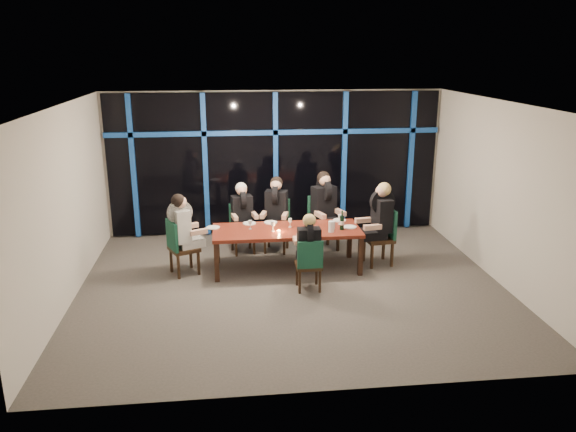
{
  "coord_description": "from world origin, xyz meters",
  "views": [
    {
      "loc": [
        -1.04,
        -8.56,
        3.81
      ],
      "look_at": [
        0.0,
        0.6,
        1.05
      ],
      "focal_mm": 35.0,
      "sensor_mm": 36.0,
      "label": 1
    }
  ],
  "objects_px": {
    "chair_end_left": "(179,245)",
    "diner_far_right": "(325,200)",
    "chair_far_mid": "(277,222)",
    "chair_far_right": "(322,219)",
    "chair_near_mid": "(309,262)",
    "wine_bottle": "(342,222)",
    "diner_far_mid": "(276,204)",
    "diner_far_left": "(242,208)",
    "chair_far_left": "(242,225)",
    "diner_end_left": "(182,222)",
    "water_pitcher": "(331,227)",
    "diner_near_mid": "(309,240)",
    "diner_end_right": "(380,212)",
    "chair_end_right": "(383,233)",
    "dining_table": "(287,233)"
  },
  "relations": [
    {
      "from": "diner_far_mid",
      "to": "water_pitcher",
      "type": "bearing_deg",
      "value": -38.88
    },
    {
      "from": "chair_far_mid",
      "to": "chair_end_right",
      "type": "distance_m",
      "value": 2.09
    },
    {
      "from": "dining_table",
      "to": "chair_end_left",
      "type": "distance_m",
      "value": 1.89
    },
    {
      "from": "chair_end_left",
      "to": "diner_far_right",
      "type": "height_order",
      "value": "diner_far_right"
    },
    {
      "from": "diner_end_right",
      "to": "water_pitcher",
      "type": "bearing_deg",
      "value": -80.1
    },
    {
      "from": "dining_table",
      "to": "diner_end_left",
      "type": "relative_size",
      "value": 2.69
    },
    {
      "from": "chair_far_mid",
      "to": "diner_near_mid",
      "type": "xyz_separation_m",
      "value": [
        0.33,
        -1.95,
        0.29
      ]
    },
    {
      "from": "chair_far_mid",
      "to": "chair_end_right",
      "type": "relative_size",
      "value": 0.96
    },
    {
      "from": "chair_end_right",
      "to": "diner_near_mid",
      "type": "xyz_separation_m",
      "value": [
        -1.52,
        -0.98,
        0.27
      ]
    },
    {
      "from": "diner_end_right",
      "to": "water_pitcher",
      "type": "height_order",
      "value": "diner_end_right"
    },
    {
      "from": "chair_near_mid",
      "to": "wine_bottle",
      "type": "xyz_separation_m",
      "value": [
        0.71,
        0.86,
        0.39
      ]
    },
    {
      "from": "chair_far_left",
      "to": "diner_far_left",
      "type": "distance_m",
      "value": 0.38
    },
    {
      "from": "diner_far_mid",
      "to": "chair_near_mid",
      "type": "bearing_deg",
      "value": -64.21
    },
    {
      "from": "diner_far_right",
      "to": "diner_end_left",
      "type": "relative_size",
      "value": 1.07
    },
    {
      "from": "chair_far_right",
      "to": "wine_bottle",
      "type": "height_order",
      "value": "wine_bottle"
    },
    {
      "from": "dining_table",
      "to": "diner_far_right",
      "type": "relative_size",
      "value": 2.51
    },
    {
      "from": "chair_far_left",
      "to": "diner_far_right",
      "type": "relative_size",
      "value": 0.91
    },
    {
      "from": "chair_end_left",
      "to": "diner_far_mid",
      "type": "bearing_deg",
      "value": -85.3
    },
    {
      "from": "diner_far_mid",
      "to": "diner_end_left",
      "type": "distance_m",
      "value": 1.96
    },
    {
      "from": "chair_near_mid",
      "to": "diner_far_mid",
      "type": "relative_size",
      "value": 0.91
    },
    {
      "from": "chair_far_right",
      "to": "chair_far_left",
      "type": "bearing_deg",
      "value": 160.51
    },
    {
      "from": "diner_far_right",
      "to": "diner_near_mid",
      "type": "relative_size",
      "value": 1.2
    },
    {
      "from": "chair_end_right",
      "to": "diner_near_mid",
      "type": "distance_m",
      "value": 1.83
    },
    {
      "from": "diner_end_right",
      "to": "wine_bottle",
      "type": "height_order",
      "value": "diner_end_right"
    },
    {
      "from": "chair_end_right",
      "to": "diner_far_right",
      "type": "bearing_deg",
      "value": -140.26
    },
    {
      "from": "chair_end_left",
      "to": "diner_far_left",
      "type": "relative_size",
      "value": 1.08
    },
    {
      "from": "chair_far_mid",
      "to": "chair_far_right",
      "type": "distance_m",
      "value": 0.89
    },
    {
      "from": "diner_far_left",
      "to": "chair_far_left",
      "type": "bearing_deg",
      "value": 90.0
    },
    {
      "from": "dining_table",
      "to": "diner_near_mid",
      "type": "bearing_deg",
      "value": -74.68
    },
    {
      "from": "chair_far_mid",
      "to": "diner_far_mid",
      "type": "height_order",
      "value": "diner_far_mid"
    },
    {
      "from": "chair_far_mid",
      "to": "diner_end_left",
      "type": "distance_m",
      "value": 2.06
    },
    {
      "from": "diner_end_left",
      "to": "diner_far_left",
      "type": "bearing_deg",
      "value": -72.42
    },
    {
      "from": "dining_table",
      "to": "diner_near_mid",
      "type": "distance_m",
      "value": 0.97
    },
    {
      "from": "diner_end_left",
      "to": "diner_end_right",
      "type": "relative_size",
      "value": 0.95
    },
    {
      "from": "diner_end_left",
      "to": "chair_far_right",
      "type": "bearing_deg",
      "value": -93.05
    },
    {
      "from": "wine_bottle",
      "to": "diner_far_left",
      "type": "bearing_deg",
      "value": 147.86
    },
    {
      "from": "diner_far_right",
      "to": "wine_bottle",
      "type": "distance_m",
      "value": 1.08
    },
    {
      "from": "diner_far_left",
      "to": "diner_near_mid",
      "type": "relative_size",
      "value": 1.06
    },
    {
      "from": "water_pitcher",
      "to": "dining_table",
      "type": "bearing_deg",
      "value": 146.3
    },
    {
      "from": "diner_end_left",
      "to": "water_pitcher",
      "type": "xyz_separation_m",
      "value": [
        2.56,
        -0.23,
        -0.1
      ]
    },
    {
      "from": "chair_far_right",
      "to": "diner_end_left",
      "type": "distance_m",
      "value": 2.84
    },
    {
      "from": "diner_far_mid",
      "to": "dining_table",
      "type": "bearing_deg",
      "value": -68.49
    },
    {
      "from": "chair_far_mid",
      "to": "chair_end_left",
      "type": "height_order",
      "value": "chair_far_mid"
    },
    {
      "from": "chair_far_right",
      "to": "chair_far_mid",
      "type": "bearing_deg",
      "value": 159.69
    },
    {
      "from": "chair_far_left",
      "to": "diner_end_right",
      "type": "relative_size",
      "value": 0.92
    },
    {
      "from": "diner_far_mid",
      "to": "diner_near_mid",
      "type": "xyz_separation_m",
      "value": [
        0.35,
        -1.87,
        -0.11
      ]
    },
    {
      "from": "chair_end_left",
      "to": "water_pitcher",
      "type": "relative_size",
      "value": 5.14
    },
    {
      "from": "chair_far_mid",
      "to": "diner_end_right",
      "type": "height_order",
      "value": "diner_end_right"
    },
    {
      "from": "water_pitcher",
      "to": "diner_far_mid",
      "type": "bearing_deg",
      "value": 109.88
    },
    {
      "from": "chair_far_mid",
      "to": "diner_far_left",
      "type": "xyz_separation_m",
      "value": [
        -0.67,
        -0.09,
        0.34
      ]
    }
  ]
}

